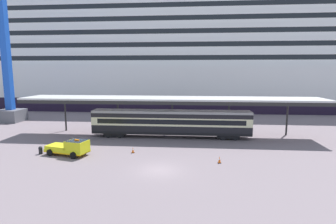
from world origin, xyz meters
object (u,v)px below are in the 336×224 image
at_px(traffic_cone_mid, 220,160).
at_px(quay_bollard, 41,150).
at_px(cruise_ship, 172,55).
at_px(service_truck, 71,147).
at_px(dockside_crane, 7,32).
at_px(train_carriage, 171,122).
at_px(traffic_cone_near, 133,150).

xyz_separation_m(traffic_cone_mid, quay_bollard, (-21.24, 1.42, 0.14)).
distance_m(cruise_ship, service_truck, 51.09).
xyz_separation_m(dockside_crane, quay_bollard, (17.17, -20.21, -16.75)).
xyz_separation_m(service_truck, dockside_crane, (-21.03, 20.38, 16.28)).
relative_size(cruise_ship, service_truck, 30.58).
relative_size(train_carriage, dockside_crane, 0.44).
bearing_deg(cruise_ship, dockside_crane, -136.43).
height_order(train_carriage, service_truck, train_carriage).
xyz_separation_m(cruise_ship, service_truck, (-8.53, -48.50, -13.59)).
distance_m(service_truck, traffic_cone_near, 7.36).
height_order(cruise_ship, traffic_cone_near, cruise_ship).
height_order(service_truck, traffic_cone_near, service_truck).
relative_size(service_truck, traffic_cone_mid, 7.21).
height_order(dockside_crane, quay_bollard, dockside_crane).
relative_size(train_carriage, quay_bollard, 24.66).
relative_size(service_truck, traffic_cone_near, 8.10).
bearing_deg(service_truck, traffic_cone_near, 12.68).
bearing_deg(traffic_cone_near, train_carriage, 64.44).
distance_m(cruise_ship, quay_bollard, 51.85).
relative_size(cruise_ship, traffic_cone_mid, 220.42).
relative_size(traffic_cone_near, dockside_crane, 0.01).
bearing_deg(service_truck, dockside_crane, 135.91).
xyz_separation_m(train_carriage, traffic_cone_mid, (6.21, -11.25, -1.93)).
xyz_separation_m(train_carriage, dockside_crane, (-32.20, 10.38, 14.96)).
relative_size(cruise_ship, dockside_crane, 3.13).
bearing_deg(traffic_cone_mid, train_carriage, 118.90).
bearing_deg(train_carriage, traffic_cone_mid, -61.10).
xyz_separation_m(cruise_ship, quay_bollard, (-12.40, -48.34, -14.06)).
bearing_deg(quay_bollard, traffic_cone_mid, -3.83).
height_order(cruise_ship, dockside_crane, dockside_crane).
height_order(service_truck, dockside_crane, dockside_crane).
bearing_deg(quay_bollard, train_carriage, 33.17).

